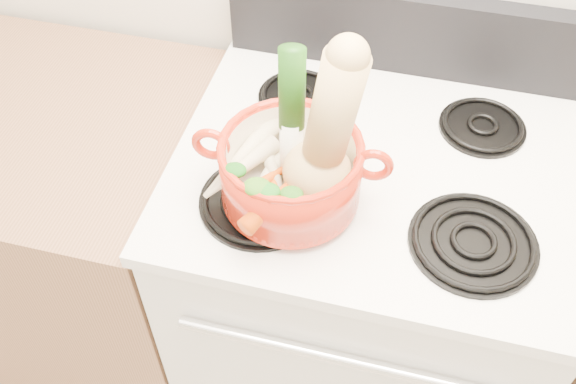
% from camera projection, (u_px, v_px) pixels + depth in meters
% --- Properties ---
extents(stove_body, '(0.76, 0.65, 0.92)m').
position_uv_depth(stove_body, '(357.00, 296.00, 1.61)').
color(stove_body, silver).
rests_on(stove_body, floor).
extents(cooktop, '(0.78, 0.67, 0.03)m').
position_uv_depth(cooktop, '(377.00, 166.00, 1.25)').
color(cooktop, white).
rests_on(cooktop, stove_body).
extents(control_backsplash, '(0.76, 0.05, 0.18)m').
position_uv_depth(control_backsplash, '(404.00, 32.00, 1.36)').
color(control_backsplash, black).
rests_on(control_backsplash, cooktop).
extents(oven_handle, '(0.60, 0.02, 0.02)m').
position_uv_depth(oven_handle, '(338.00, 358.00, 1.15)').
color(oven_handle, silver).
rests_on(oven_handle, stove_body).
extents(burner_front_left, '(0.22, 0.22, 0.02)m').
position_uv_depth(burner_front_left, '(260.00, 200.00, 1.16)').
color(burner_front_left, black).
rests_on(burner_front_left, cooktop).
extents(burner_front_right, '(0.22, 0.22, 0.02)m').
position_uv_depth(burner_front_right, '(473.00, 241.00, 1.10)').
color(burner_front_right, black).
rests_on(burner_front_right, cooktop).
extents(burner_back_left, '(0.17, 0.17, 0.02)m').
position_uv_depth(burner_back_left, '(299.00, 95.00, 1.35)').
color(burner_back_left, black).
rests_on(burner_back_left, cooktop).
extents(burner_back_right, '(0.17, 0.17, 0.02)m').
position_uv_depth(burner_back_right, '(483.00, 125.00, 1.29)').
color(burner_back_right, black).
rests_on(burner_back_right, cooktop).
extents(dutch_oven, '(0.26, 0.26, 0.12)m').
position_uv_depth(dutch_oven, '(291.00, 171.00, 1.11)').
color(dutch_oven, '#B2220F').
rests_on(dutch_oven, burner_front_left).
extents(pot_handle_left, '(0.07, 0.02, 0.07)m').
position_uv_depth(pot_handle_left, '(211.00, 144.00, 1.10)').
color(pot_handle_left, '#B2220F').
rests_on(pot_handle_left, dutch_oven).
extents(pot_handle_right, '(0.07, 0.02, 0.07)m').
position_uv_depth(pot_handle_right, '(373.00, 165.00, 1.06)').
color(pot_handle_right, '#B2220F').
rests_on(pot_handle_right, dutch_oven).
extents(squash, '(0.17, 0.13, 0.32)m').
position_uv_depth(squash, '(319.00, 130.00, 1.01)').
color(squash, tan).
rests_on(squash, dutch_oven).
extents(leek, '(0.05, 0.06, 0.28)m').
position_uv_depth(leek, '(291.00, 116.00, 1.05)').
color(leek, white).
rests_on(leek, dutch_oven).
extents(ginger, '(0.09, 0.07, 0.05)m').
position_uv_depth(ginger, '(323.00, 150.00, 1.16)').
color(ginger, tan).
rests_on(ginger, dutch_oven).
extents(parsnip_0, '(0.11, 0.23, 0.06)m').
position_uv_depth(parsnip_0, '(272.00, 169.00, 1.13)').
color(parsnip_0, beige).
rests_on(parsnip_0, dutch_oven).
extents(parsnip_1, '(0.13, 0.23, 0.07)m').
position_uv_depth(parsnip_1, '(246.00, 151.00, 1.14)').
color(parsnip_1, beige).
rests_on(parsnip_1, dutch_oven).
extents(parsnip_2, '(0.15, 0.20, 0.06)m').
position_uv_depth(parsnip_2, '(268.00, 155.00, 1.14)').
color(parsnip_2, beige).
rests_on(parsnip_2, dutch_oven).
extents(parsnip_3, '(0.12, 0.16, 0.05)m').
position_uv_depth(parsnip_3, '(241.00, 168.00, 1.11)').
color(parsnip_3, beige).
rests_on(parsnip_3, dutch_oven).
extents(carrot_0, '(0.05, 0.16, 0.04)m').
position_uv_depth(carrot_0, '(274.00, 189.00, 1.11)').
color(carrot_0, '#CC630A').
rests_on(carrot_0, dutch_oven).
extents(carrot_1, '(0.11, 0.13, 0.04)m').
position_uv_depth(carrot_1, '(265.00, 182.00, 1.11)').
color(carrot_1, '#D1540A').
rests_on(carrot_1, dutch_oven).
extents(carrot_2, '(0.04, 0.16, 0.04)m').
position_uv_depth(carrot_2, '(300.00, 190.00, 1.09)').
color(carrot_2, '#C73609').
rests_on(carrot_2, dutch_oven).
extents(carrot_3, '(0.10, 0.16, 0.05)m').
position_uv_depth(carrot_3, '(276.00, 199.00, 1.07)').
color(carrot_3, '#E0450B').
rests_on(carrot_3, dutch_oven).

